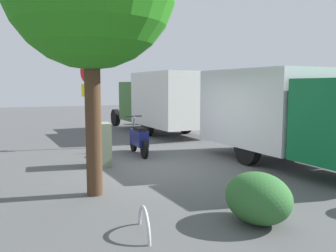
{
  "coord_description": "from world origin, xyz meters",
  "views": [
    {
      "loc": [
        -8.59,
        3.3,
        2.2
      ],
      "look_at": [
        -0.13,
        -0.21,
        1.16
      ],
      "focal_mm": 38.48,
      "sensor_mm": 36.0,
      "label": 1
    }
  ],
  "objects_px": {
    "motorcycle": "(139,139)",
    "stop_sign": "(87,90)",
    "box_truck_far": "(161,99)",
    "box_truck_near": "(291,111)",
    "bike_rack_hoop": "(144,234)",
    "utility_cabinet": "(100,145)"
  },
  "relations": [
    {
      "from": "motorcycle",
      "to": "stop_sign",
      "type": "height_order",
      "value": "stop_sign"
    },
    {
      "from": "utility_cabinet",
      "to": "bike_rack_hoop",
      "type": "bearing_deg",
      "value": 175.67
    },
    {
      "from": "box_truck_near",
      "to": "utility_cabinet",
      "type": "bearing_deg",
      "value": -116.6
    },
    {
      "from": "box_truck_far",
      "to": "box_truck_near",
      "type": "bearing_deg",
      "value": -178.42
    },
    {
      "from": "bike_rack_hoop",
      "to": "utility_cabinet",
      "type": "bearing_deg",
      "value": -4.33
    },
    {
      "from": "box_truck_near",
      "to": "motorcycle",
      "type": "height_order",
      "value": "box_truck_near"
    },
    {
      "from": "motorcycle",
      "to": "utility_cabinet",
      "type": "xyz_separation_m",
      "value": [
        -1.09,
        1.45,
        0.07
      ]
    },
    {
      "from": "utility_cabinet",
      "to": "bike_rack_hoop",
      "type": "relative_size",
      "value": 1.39
    },
    {
      "from": "box_truck_far",
      "to": "bike_rack_hoop",
      "type": "bearing_deg",
      "value": 153.14
    },
    {
      "from": "box_truck_near",
      "to": "bike_rack_hoop",
      "type": "xyz_separation_m",
      "value": [
        -2.8,
        5.15,
        -1.51
      ]
    },
    {
      "from": "motorcycle",
      "to": "stop_sign",
      "type": "relative_size",
      "value": 0.6
    },
    {
      "from": "box_truck_near",
      "to": "bike_rack_hoop",
      "type": "distance_m",
      "value": 6.05
    },
    {
      "from": "motorcycle",
      "to": "bike_rack_hoop",
      "type": "height_order",
      "value": "motorcycle"
    },
    {
      "from": "utility_cabinet",
      "to": "bike_rack_hoop",
      "type": "xyz_separation_m",
      "value": [
        -4.76,
        0.36,
        -0.59
      ]
    },
    {
      "from": "box_truck_far",
      "to": "motorcycle",
      "type": "xyz_separation_m",
      "value": [
        -4.61,
        2.57,
        -1.03
      ]
    },
    {
      "from": "utility_cabinet",
      "to": "motorcycle",
      "type": "bearing_deg",
      "value": -53.2
    },
    {
      "from": "bike_rack_hoop",
      "to": "box_truck_far",
      "type": "bearing_deg",
      "value": -22.73
    },
    {
      "from": "box_truck_near",
      "to": "stop_sign",
      "type": "relative_size",
      "value": 2.3
    },
    {
      "from": "box_truck_far",
      "to": "stop_sign",
      "type": "xyz_separation_m",
      "value": [
        -2.76,
        3.82,
        0.48
      ]
    },
    {
      "from": "box_truck_far",
      "to": "bike_rack_hoop",
      "type": "xyz_separation_m",
      "value": [
        -10.46,
        4.38,
        -1.55
      ]
    },
    {
      "from": "box_truck_far",
      "to": "stop_sign",
      "type": "bearing_deg",
      "value": 121.76
    },
    {
      "from": "box_truck_far",
      "to": "utility_cabinet",
      "type": "distance_m",
      "value": 7.04
    }
  ]
}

